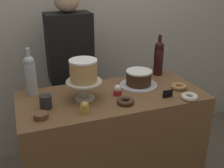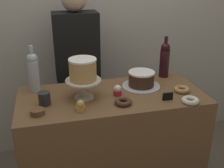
{
  "view_description": "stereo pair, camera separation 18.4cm",
  "coord_description": "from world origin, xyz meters",
  "px_view_note": "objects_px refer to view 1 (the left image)",
  "views": [
    {
      "loc": [
        -0.59,
        -1.59,
        1.72
      ],
      "look_at": [
        0.0,
        0.0,
        1.0
      ],
      "focal_mm": 43.88,
      "sensor_mm": 36.0,
      "label": 1
    },
    {
      "loc": [
        -0.41,
        -1.65,
        1.72
      ],
      "look_at": [
        0.0,
        0.0,
        1.0
      ],
      "focal_mm": 43.88,
      "sensor_mm": 36.0,
      "label": 2
    }
  ],
  "objects_px": {
    "chocolate_round_cake": "(139,77)",
    "donut_maple": "(179,86)",
    "wine_bottle_dark_red": "(159,57)",
    "barista_figure": "(71,80)",
    "wine_bottle_clear": "(31,74)",
    "cupcake_vanilla": "(118,90)",
    "coffee_cup_ceramic": "(46,102)",
    "cookie_stack": "(41,116)",
    "donut_chocolate": "(125,101)",
    "cupcake_caramel": "(85,108)",
    "price_sign_chalkboard": "(168,94)",
    "donut_sugar": "(190,97)",
    "white_layer_cake": "(83,70)",
    "cake_stand_pedestal": "(84,87)"
  },
  "relations": [
    {
      "from": "chocolate_round_cake",
      "to": "donut_maple",
      "type": "height_order",
      "value": "chocolate_round_cake"
    },
    {
      "from": "wine_bottle_dark_red",
      "to": "barista_figure",
      "type": "distance_m",
      "value": 0.75
    },
    {
      "from": "wine_bottle_dark_red",
      "to": "wine_bottle_clear",
      "type": "relative_size",
      "value": 1.0
    },
    {
      "from": "cupcake_vanilla",
      "to": "coffee_cup_ceramic",
      "type": "xyz_separation_m",
      "value": [
        -0.48,
        -0.03,
        0.01
      ]
    },
    {
      "from": "wine_bottle_dark_red",
      "to": "wine_bottle_clear",
      "type": "height_order",
      "value": "same"
    },
    {
      "from": "cookie_stack",
      "to": "barista_figure",
      "type": "height_order",
      "value": "barista_figure"
    },
    {
      "from": "donut_chocolate",
      "to": "coffee_cup_ceramic",
      "type": "bearing_deg",
      "value": 166.96
    },
    {
      "from": "cupcake_caramel",
      "to": "barista_figure",
      "type": "bearing_deg",
      "value": 84.12
    },
    {
      "from": "price_sign_chalkboard",
      "to": "wine_bottle_dark_red",
      "type": "bearing_deg",
      "value": 69.8
    },
    {
      "from": "donut_maple",
      "to": "cookie_stack",
      "type": "bearing_deg",
      "value": -174.72
    },
    {
      "from": "donut_maple",
      "to": "price_sign_chalkboard",
      "type": "distance_m",
      "value": 0.18
    },
    {
      "from": "wine_bottle_clear",
      "to": "donut_sugar",
      "type": "xyz_separation_m",
      "value": [
        0.97,
        -0.44,
        -0.13
      ]
    },
    {
      "from": "white_layer_cake",
      "to": "price_sign_chalkboard",
      "type": "xyz_separation_m",
      "value": [
        0.53,
        -0.17,
        -0.18
      ]
    },
    {
      "from": "donut_maple",
      "to": "wine_bottle_dark_red",
      "type": "bearing_deg",
      "value": 90.78
    },
    {
      "from": "coffee_cup_ceramic",
      "to": "donut_chocolate",
      "type": "bearing_deg",
      "value": -13.04
    },
    {
      "from": "wine_bottle_clear",
      "to": "cupcake_vanilla",
      "type": "relative_size",
      "value": 4.38
    },
    {
      "from": "coffee_cup_ceramic",
      "to": "donut_maple",
      "type": "bearing_deg",
      "value": -1.64
    },
    {
      "from": "chocolate_round_cake",
      "to": "cupcake_vanilla",
      "type": "xyz_separation_m",
      "value": [
        -0.2,
        -0.1,
        -0.03
      ]
    },
    {
      "from": "donut_chocolate",
      "to": "cookie_stack",
      "type": "height_order",
      "value": "same"
    },
    {
      "from": "wine_bottle_clear",
      "to": "cookie_stack",
      "type": "height_order",
      "value": "wine_bottle_clear"
    },
    {
      "from": "wine_bottle_clear",
      "to": "cupcake_caramel",
      "type": "bearing_deg",
      "value": -55.19
    },
    {
      "from": "coffee_cup_ceramic",
      "to": "barista_figure",
      "type": "height_order",
      "value": "barista_figure"
    },
    {
      "from": "wine_bottle_dark_red",
      "to": "donut_chocolate",
      "type": "distance_m",
      "value": 0.61
    },
    {
      "from": "wine_bottle_dark_red",
      "to": "cupcake_vanilla",
      "type": "bearing_deg",
      "value": -150.62
    },
    {
      "from": "cupcake_caramel",
      "to": "donut_chocolate",
      "type": "bearing_deg",
      "value": 6.17
    },
    {
      "from": "cupcake_caramel",
      "to": "donut_chocolate",
      "type": "xyz_separation_m",
      "value": [
        0.28,
        0.03,
        -0.02
      ]
    },
    {
      "from": "white_layer_cake",
      "to": "chocolate_round_cake",
      "type": "bearing_deg",
      "value": 10.7
    },
    {
      "from": "donut_sugar",
      "to": "cake_stand_pedestal",
      "type": "bearing_deg",
      "value": 159.93
    },
    {
      "from": "donut_sugar",
      "to": "donut_maple",
      "type": "xyz_separation_m",
      "value": [
        0.03,
        0.17,
        0.0
      ]
    },
    {
      "from": "donut_sugar",
      "to": "price_sign_chalkboard",
      "type": "height_order",
      "value": "price_sign_chalkboard"
    },
    {
      "from": "wine_bottle_dark_red",
      "to": "cupcake_caramel",
      "type": "distance_m",
      "value": 0.85
    },
    {
      "from": "cake_stand_pedestal",
      "to": "coffee_cup_ceramic",
      "type": "xyz_separation_m",
      "value": [
        -0.26,
        -0.04,
        -0.05
      ]
    },
    {
      "from": "cake_stand_pedestal",
      "to": "white_layer_cake",
      "type": "bearing_deg",
      "value": 0.9
    },
    {
      "from": "chocolate_round_cake",
      "to": "cookie_stack",
      "type": "xyz_separation_m",
      "value": [
        -0.73,
        -0.24,
        -0.05
      ]
    },
    {
      "from": "wine_bottle_dark_red",
      "to": "donut_maple",
      "type": "height_order",
      "value": "wine_bottle_dark_red"
    },
    {
      "from": "cake_stand_pedestal",
      "to": "coffee_cup_ceramic",
      "type": "bearing_deg",
      "value": -170.82
    },
    {
      "from": "donut_sugar",
      "to": "donut_maple",
      "type": "bearing_deg",
      "value": 80.77
    },
    {
      "from": "cupcake_caramel",
      "to": "donut_maple",
      "type": "relative_size",
      "value": 0.66
    },
    {
      "from": "chocolate_round_cake",
      "to": "wine_bottle_dark_red",
      "type": "xyz_separation_m",
      "value": [
        0.24,
        0.15,
        0.08
      ]
    },
    {
      "from": "donut_chocolate",
      "to": "barista_figure",
      "type": "bearing_deg",
      "value": 105.99
    },
    {
      "from": "wine_bottle_dark_red",
      "to": "cookie_stack",
      "type": "height_order",
      "value": "wine_bottle_dark_red"
    },
    {
      "from": "cake_stand_pedestal",
      "to": "barista_figure",
      "type": "bearing_deg",
      "value": 87.09
    },
    {
      "from": "donut_maple",
      "to": "cookie_stack",
      "type": "height_order",
      "value": "same"
    },
    {
      "from": "cupcake_caramel",
      "to": "price_sign_chalkboard",
      "type": "relative_size",
      "value": 1.06
    },
    {
      "from": "white_layer_cake",
      "to": "wine_bottle_dark_red",
      "type": "height_order",
      "value": "wine_bottle_dark_red"
    },
    {
      "from": "barista_figure",
      "to": "donut_chocolate",
      "type": "bearing_deg",
      "value": -74.01
    },
    {
      "from": "white_layer_cake",
      "to": "barista_figure",
      "type": "xyz_separation_m",
      "value": [
        0.03,
        0.55,
        -0.28
      ]
    },
    {
      "from": "coffee_cup_ceramic",
      "to": "price_sign_chalkboard",
      "type": "bearing_deg",
      "value": -9.17
    },
    {
      "from": "cake_stand_pedestal",
      "to": "donut_sugar",
      "type": "relative_size",
      "value": 2.1
    },
    {
      "from": "cake_stand_pedestal",
      "to": "cupcake_caramel",
      "type": "height_order",
      "value": "cake_stand_pedestal"
    }
  ]
}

